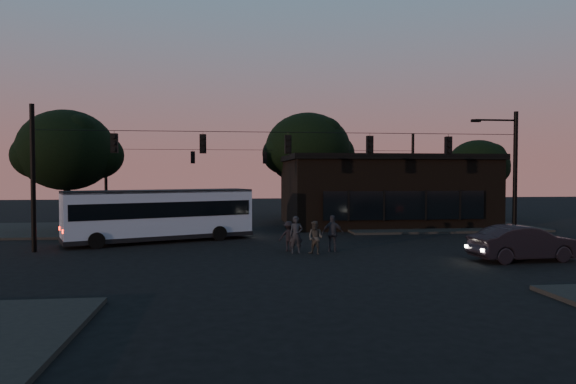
{
  "coord_description": "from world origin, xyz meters",
  "views": [
    {
      "loc": [
        -3.37,
        -23.3,
        3.96
      ],
      "look_at": [
        0.0,
        4.0,
        3.0
      ],
      "focal_mm": 32.0,
      "sensor_mm": 36.0,
      "label": 1
    }
  ],
  "objects": [
    {
      "name": "building",
      "position": [
        9.0,
        15.97,
        2.71
      ],
      "size": [
        15.4,
        10.41,
        5.4
      ],
      "color": "black",
      "rests_on": "ground"
    },
    {
      "name": "tree_right",
      "position": [
        18.0,
        18.0,
        4.63
      ],
      "size": [
        5.2,
        5.2,
        6.86
      ],
      "color": "black",
      "rests_on": "ground"
    },
    {
      "name": "ground",
      "position": [
        0.0,
        0.0,
        0.0
      ],
      "size": [
        120.0,
        120.0,
        0.0
      ],
      "primitive_type": "plane",
      "color": "black",
      "rests_on": "ground"
    },
    {
      "name": "car",
      "position": [
        10.17,
        -1.53,
        0.81
      ],
      "size": [
        5.03,
        2.08,
        1.62
      ],
      "primitive_type": "imported",
      "rotation": [
        0.0,
        0.0,
        1.65
      ],
      "color": "black",
      "rests_on": "ground"
    },
    {
      "name": "pedestrian_b",
      "position": [
        1.06,
        1.52,
        0.83
      ],
      "size": [
        1.02,
        0.99,
        1.65
      ],
      "primitive_type": "imported",
      "rotation": [
        0.0,
        0.0,
        -0.69
      ],
      "color": "#353330",
      "rests_on": "ground"
    },
    {
      "name": "sidewalk_far_right",
      "position": [
        12.0,
        14.0,
        0.07
      ],
      "size": [
        14.0,
        10.0,
        0.15
      ],
      "primitive_type": "cube",
      "color": "black",
      "rests_on": "ground"
    },
    {
      "name": "sidewalk_far_left",
      "position": [
        -14.0,
        14.0,
        0.07
      ],
      "size": [
        14.0,
        10.0,
        0.15
      ],
      "primitive_type": "cube",
      "color": "black",
      "rests_on": "ground"
    },
    {
      "name": "signal_rig_near",
      "position": [
        0.0,
        4.0,
        4.45
      ],
      "size": [
        26.24,
        0.3,
        7.5
      ],
      "color": "black",
      "rests_on": "ground"
    },
    {
      "name": "signal_rig_far",
      "position": [
        0.0,
        20.0,
        4.2
      ],
      "size": [
        26.24,
        0.3,
        7.5
      ],
      "color": "black",
      "rests_on": "ground"
    },
    {
      "name": "tree_left",
      "position": [
        -14.0,
        13.0,
        5.57
      ],
      "size": [
        6.4,
        6.4,
        8.3
      ],
      "color": "black",
      "rests_on": "ground"
    },
    {
      "name": "pedestrian_d",
      "position": [
        -0.12,
        2.75,
        0.77
      ],
      "size": [
        1.01,
        0.59,
        1.54
      ],
      "primitive_type": "imported",
      "rotation": [
        0.0,
        0.0,
        3.12
      ],
      "color": "black",
      "rests_on": "ground"
    },
    {
      "name": "pedestrian_a",
      "position": [
        0.17,
        2.03,
        0.93
      ],
      "size": [
        0.69,
        0.47,
        1.85
      ],
      "primitive_type": "imported",
      "rotation": [
        0.0,
        0.0,
        -0.03
      ],
      "color": "black",
      "rests_on": "ground"
    },
    {
      "name": "bus",
      "position": [
        -7.12,
        7.31,
        1.7
      ],
      "size": [
        10.92,
        6.3,
        3.03
      ],
      "rotation": [
        0.0,
        0.0,
        0.38
      ],
      "color": "#9EABC9",
      "rests_on": "ground"
    },
    {
      "name": "pedestrian_c",
      "position": [
        2.08,
        2.22,
        0.94
      ],
      "size": [
        1.17,
        0.68,
        1.88
      ],
      "primitive_type": "imported",
      "rotation": [
        0.0,
        0.0,
        2.93
      ],
      "color": "#2A2B34",
      "rests_on": "ground"
    },
    {
      "name": "tree_behind",
      "position": [
        4.0,
        22.0,
        6.19
      ],
      "size": [
        7.6,
        7.6,
        9.43
      ],
      "color": "black",
      "rests_on": "ground"
    }
  ]
}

